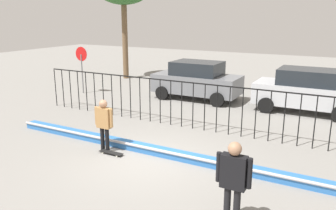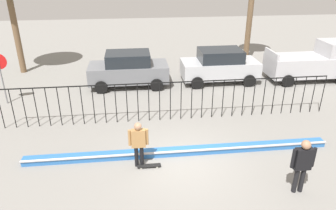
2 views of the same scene
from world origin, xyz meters
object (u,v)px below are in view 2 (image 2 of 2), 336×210
Objects in this scene: skateboard at (149,166)px; parked_car_silver at (220,65)px; camera_operator at (303,162)px; stop_sign at (1,72)px; pickup_truck at (312,62)px; parked_car_gray at (128,69)px; skateboarder at (138,141)px.

parked_car_silver is at bearing 78.38° from skateboard.
stop_sign is at bearing -21.71° from camera_operator.
skateboard is at bearing -147.38° from pickup_truck.
stop_sign is at bearing -175.10° from parked_car_silver.
parked_car_gray is at bearing 176.53° from parked_car_silver.
skateboarder is at bearing -87.06° from parked_car_gray.
camera_operator is (4.73, -1.89, 0.08)m from skateboarder.
parked_car_silver is at bearing 1.27° from parked_car_gray.
pickup_truck reaches higher than skateboard.
parked_car_gray is (-0.62, 7.82, 0.91)m from skateboard.
parked_car_silver reaches higher than skateboarder.
skateboarder is at bearing -7.88° from camera_operator.
camera_operator is 0.72× the size of stop_sign.
pickup_truck is at bearing -0.51° from parked_car_gray.
camera_operator is at bearing -35.64° from stop_sign.
pickup_truck is (5.40, -0.27, 0.06)m from parked_car_silver.
skateboarder is 8.71m from stop_sign.
skateboard is at bearing -84.76° from parked_car_gray.
camera_operator is 10.83m from parked_car_gray.
stop_sign reaches higher than skateboard.
skateboarder is 9.14m from parked_car_silver.
parked_car_silver is (4.53, 7.87, 0.91)m from skateboard.
pickup_truck is (10.25, 7.47, 0.04)m from skateboarder.
stop_sign is at bearing -179.73° from pickup_truck.
pickup_truck is at bearing 55.72° from skateboard.
skateboard is at bearing -7.91° from camera_operator.
parked_car_silver is 11.28m from stop_sign.
parked_car_gray reaches higher than skateboard.
skateboarder is 0.35× the size of pickup_truck.
skateboarder is 12.68m from pickup_truck.
camera_operator is 0.38× the size of pickup_truck.
parked_car_silver reaches higher than camera_operator.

